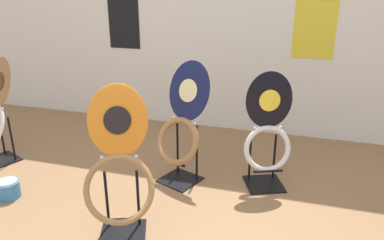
{
  "coord_description": "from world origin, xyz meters",
  "views": [
    {
      "loc": [
        0.9,
        -1.39,
        1.5
      ],
      "look_at": [
        0.18,
        1.03,
        0.55
      ],
      "focal_mm": 35.0,
      "sensor_mm": 36.0,
      "label": 1
    }
  ],
  "objects": [
    {
      "name": "toilet_seat_display_jazz_black",
      "position": [
        0.71,
        1.22,
        0.42
      ],
      "size": [
        0.38,
        0.36,
        0.9
      ],
      "color": "black",
      "rests_on": "ground_plane"
    },
    {
      "name": "toilet_seat_display_navy_moon",
      "position": [
        0.07,
        1.12,
        0.43
      ],
      "size": [
        0.47,
        0.44,
        0.94
      ],
      "color": "black",
      "rests_on": "ground_plane"
    },
    {
      "name": "toilet_seat_display_orange_sun",
      "position": [
        -0.08,
        0.38,
        0.44
      ],
      "size": [
        0.49,
        0.47,
        0.93
      ],
      "color": "black",
      "rests_on": "ground_plane"
    },
    {
      "name": "paint_can",
      "position": [
        -1.07,
        0.51,
        0.07
      ],
      "size": [
        0.16,
        0.16,
        0.13
      ],
      "color": "teal",
      "rests_on": "ground_plane"
    },
    {
      "name": "wall_back",
      "position": [
        0.0,
        2.33,
        1.3
      ],
      "size": [
        8.0,
        0.07,
        2.6
      ],
      "color": "silver",
      "rests_on": "ground_plane"
    }
  ]
}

